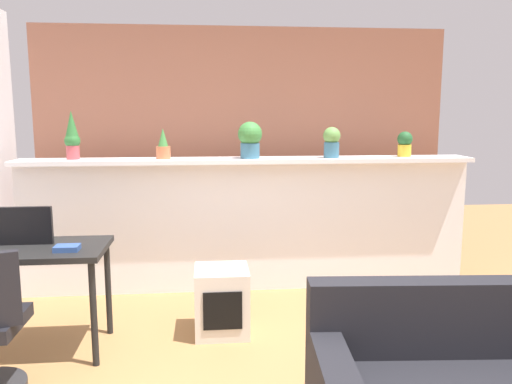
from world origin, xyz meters
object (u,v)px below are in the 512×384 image
object	(u,v)px
desk	(24,259)
tv_monitor	(24,226)
potted_plant_1	(163,146)
book_on_desk	(67,248)
potted_plant_0	(72,136)
potted_plant_4	(405,143)
side_cube_shelf	(222,301)
potted_plant_2	(250,139)
potted_plant_3	(332,142)

from	to	relation	value
desk	tv_monitor	size ratio (longest dim) A/B	2.94
tv_monitor	potted_plant_1	bearing A→B (deg)	49.98
potted_plant_1	book_on_desk	world-z (taller)	potted_plant_1
potted_plant_0	potted_plant_4	size ratio (longest dim) A/B	1.82
potted_plant_4	book_on_desk	distance (m)	3.12
side_cube_shelf	desk	bearing A→B (deg)	-172.40
potted_plant_4	side_cube_shelf	bearing A→B (deg)	-151.07
potted_plant_2	potted_plant_3	bearing A→B (deg)	-0.99
potted_plant_2	book_on_desk	world-z (taller)	potted_plant_2
potted_plant_1	side_cube_shelf	xyz separation A→B (m)	(0.48, -0.94, -1.11)
potted_plant_0	desk	world-z (taller)	potted_plant_0
potted_plant_2	potted_plant_4	xyz separation A→B (m)	(1.46, 0.04, -0.05)
potted_plant_4	tv_monitor	size ratio (longest dim) A/B	0.63
potted_plant_2	potted_plant_1	bearing A→B (deg)	178.90
potted_plant_3	side_cube_shelf	xyz separation A→B (m)	(-1.04, -0.91, -1.14)
potted_plant_1	desk	xyz separation A→B (m)	(-0.86, -1.12, -0.69)
potted_plant_2	desk	world-z (taller)	potted_plant_2
potted_plant_3	desk	world-z (taller)	potted_plant_3
potted_plant_0	potted_plant_1	size ratio (longest dim) A/B	1.56
tv_monitor	side_cube_shelf	distance (m)	1.50
potted_plant_4	tv_monitor	distance (m)	3.33
potted_plant_1	potted_plant_3	bearing A→B (deg)	-1.05
side_cube_shelf	potted_plant_2	bearing A→B (deg)	72.42
potted_plant_2	side_cube_shelf	distance (m)	1.52
desk	potted_plant_2	bearing A→B (deg)	33.99
potted_plant_3	desk	size ratio (longest dim) A/B	0.26
potted_plant_0	tv_monitor	world-z (taller)	potted_plant_0
book_on_desk	desk	bearing A→B (deg)	159.85
potted_plant_3	potted_plant_4	world-z (taller)	potted_plant_3
potted_plant_0	book_on_desk	distance (m)	1.46
potted_plant_0	potted_plant_1	distance (m)	0.80
potted_plant_1	potted_plant_2	world-z (taller)	potted_plant_2
tv_monitor	side_cube_shelf	xyz separation A→B (m)	(1.36, 0.10, -0.63)
potted_plant_2	side_cube_shelf	size ratio (longest dim) A/B	0.66
potted_plant_4	desk	bearing A→B (deg)	-159.66
potted_plant_0	book_on_desk	xyz separation A→B (m)	(0.25, -1.27, -0.68)
potted_plant_1	potted_plant_2	bearing A→B (deg)	-1.10
potted_plant_2	book_on_desk	bearing A→B (deg)	-137.21
potted_plant_2	tv_monitor	size ratio (longest dim) A/B	0.88
potted_plant_3	side_cube_shelf	size ratio (longest dim) A/B	0.56
potted_plant_1	tv_monitor	bearing A→B (deg)	-130.02
potted_plant_0	book_on_desk	world-z (taller)	potted_plant_0
potted_plant_1	potted_plant_3	distance (m)	1.53
potted_plant_0	book_on_desk	bearing A→B (deg)	-78.87
potted_plant_1	desk	bearing A→B (deg)	-127.58
potted_plant_3	desk	bearing A→B (deg)	-155.41
desk	book_on_desk	size ratio (longest dim) A/B	6.99
tv_monitor	potted_plant_3	bearing A→B (deg)	22.88
potted_plant_4	book_on_desk	world-z (taller)	potted_plant_4
potted_plant_3	potted_plant_4	bearing A→B (deg)	4.63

